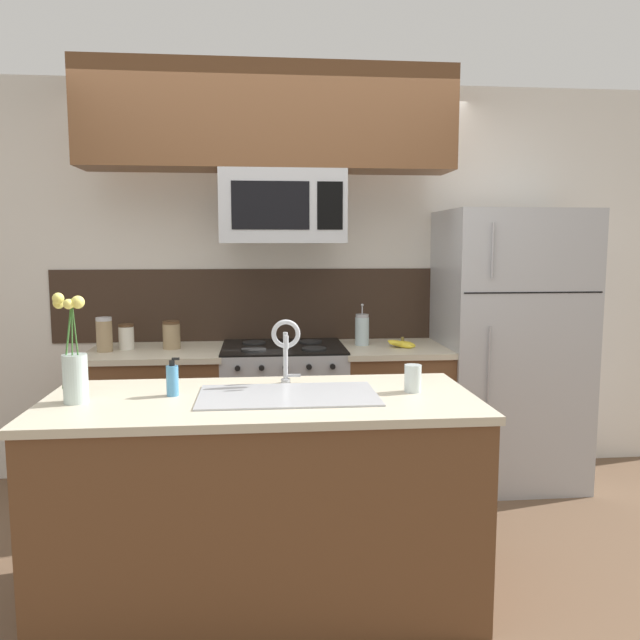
% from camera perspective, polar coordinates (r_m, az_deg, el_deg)
% --- Properties ---
extents(ground_plane, '(10.00, 10.00, 0.00)m').
position_cam_1_polar(ground_plane, '(3.34, -2.64, -20.80)').
color(ground_plane, brown).
extents(rear_partition, '(5.20, 0.10, 2.60)m').
position_cam_1_polar(rear_partition, '(4.26, 0.42, 3.53)').
color(rear_partition, silver).
rests_on(rear_partition, ground).
extents(splash_band, '(3.00, 0.01, 0.48)m').
position_cam_1_polar(splash_band, '(4.20, -3.57, 1.41)').
color(splash_band, '#332319').
rests_on(splash_band, rear_partition).
extents(back_counter_left, '(0.83, 0.65, 0.91)m').
position_cam_1_polar(back_counter_left, '(4.06, -14.54, -8.98)').
color(back_counter_left, brown).
rests_on(back_counter_left, ground).
extents(back_counter_right, '(0.67, 0.65, 0.91)m').
position_cam_1_polar(back_counter_right, '(4.09, 6.63, -8.66)').
color(back_counter_right, brown).
rests_on(back_counter_right, ground).
extents(stove_range, '(0.76, 0.64, 0.93)m').
position_cam_1_polar(stove_range, '(4.01, -3.34, -8.89)').
color(stove_range, '#A8AAAF').
rests_on(stove_range, ground).
extents(microwave, '(0.74, 0.40, 0.43)m').
position_cam_1_polar(microwave, '(3.84, -3.47, 10.24)').
color(microwave, '#A8AAAF').
extents(upper_cabinet_band, '(2.20, 0.34, 0.60)m').
position_cam_1_polar(upper_cabinet_band, '(3.87, -4.72, 17.88)').
color(upper_cabinet_band, brown).
extents(refrigerator, '(0.88, 0.74, 1.77)m').
position_cam_1_polar(refrigerator, '(4.24, 16.75, -2.45)').
color(refrigerator, '#A8AAAF').
rests_on(refrigerator, ground).
extents(storage_jar_tall, '(0.09, 0.09, 0.21)m').
position_cam_1_polar(storage_jar_tall, '(3.97, -19.12, -1.27)').
color(storage_jar_tall, '#997F5B').
rests_on(storage_jar_tall, back_counter_left).
extents(storage_jar_medium, '(0.09, 0.09, 0.16)m').
position_cam_1_polar(storage_jar_medium, '(4.02, -17.29, -1.48)').
color(storage_jar_medium, silver).
rests_on(storage_jar_medium, back_counter_left).
extents(storage_jar_short, '(0.11, 0.11, 0.17)m').
position_cam_1_polar(storage_jar_short, '(3.97, -13.42, -1.34)').
color(storage_jar_short, '#997F5B').
rests_on(storage_jar_short, back_counter_left).
extents(banana_bunch, '(0.19, 0.15, 0.08)m').
position_cam_1_polar(banana_bunch, '(3.94, 7.54, -2.19)').
color(banana_bunch, yellow).
rests_on(banana_bunch, back_counter_right).
extents(french_press, '(0.09, 0.09, 0.27)m').
position_cam_1_polar(french_press, '(4.00, 3.86, -0.89)').
color(french_press, silver).
rests_on(french_press, back_counter_right).
extents(island_counter, '(1.83, 0.80, 0.91)m').
position_cam_1_polar(island_counter, '(2.82, -5.27, -15.97)').
color(island_counter, brown).
rests_on(island_counter, ground).
extents(kitchen_sink, '(0.76, 0.43, 0.16)m').
position_cam_1_polar(kitchen_sink, '(2.70, -2.92, -8.38)').
color(kitchen_sink, '#ADAFB5').
rests_on(kitchen_sink, island_counter).
extents(sink_faucet, '(0.14, 0.14, 0.31)m').
position_cam_1_polar(sink_faucet, '(2.85, -3.13, -2.08)').
color(sink_faucet, '#B7BABF').
rests_on(sink_faucet, island_counter).
extents(dish_soap_bottle, '(0.06, 0.05, 0.16)m').
position_cam_1_polar(dish_soap_bottle, '(2.74, -13.34, -5.36)').
color(dish_soap_bottle, '#4C93C6').
rests_on(dish_soap_bottle, island_counter).
extents(drinking_glass, '(0.07, 0.07, 0.12)m').
position_cam_1_polar(drinking_glass, '(2.77, 8.48, -5.30)').
color(drinking_glass, silver).
rests_on(drinking_glass, island_counter).
extents(flower_vase, '(0.14, 0.11, 0.45)m').
position_cam_1_polar(flower_vase, '(2.73, -21.55, -4.29)').
color(flower_vase, silver).
rests_on(flower_vase, island_counter).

